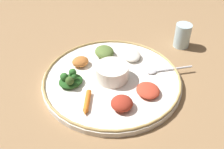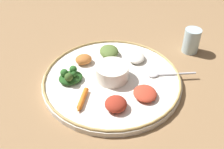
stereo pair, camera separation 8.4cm
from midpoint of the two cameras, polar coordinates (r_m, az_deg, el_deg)
ground_plane at (r=0.86m, az=2.79°, el=-1.79°), size 2.40×2.40×0.00m
platter at (r=0.86m, az=2.81°, el=-1.35°), size 0.44×0.44×0.02m
platter_rim at (r=0.85m, az=2.83°, el=-0.74°), size 0.43×0.43×0.01m
center_bowl at (r=0.83m, az=2.88°, el=0.45°), size 0.10×0.10×0.05m
spoon at (r=0.88m, az=13.59°, el=-0.11°), size 0.13×0.11×0.01m
greens_pile at (r=0.83m, az=-5.99°, el=-0.50°), size 0.09×0.08×0.04m
carrot_near_spoon at (r=0.77m, az=-3.18°, el=-5.49°), size 0.08×0.07×0.02m
mound_chickpea at (r=0.90m, az=-3.37°, el=3.11°), size 0.07×0.06×0.03m
mound_rice_white at (r=0.93m, az=7.74°, el=3.52°), size 0.09×0.09×0.02m
mound_beet at (r=0.74m, az=4.06°, el=-6.36°), size 0.08×0.08×0.03m
mound_berbere_red at (r=0.79m, az=10.02°, el=-4.06°), size 0.09×0.10×0.02m
mound_collards at (r=0.94m, az=1.94°, el=4.80°), size 0.09×0.10×0.03m
drinking_glass at (r=1.03m, az=18.64°, el=6.40°), size 0.06×0.06×0.09m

